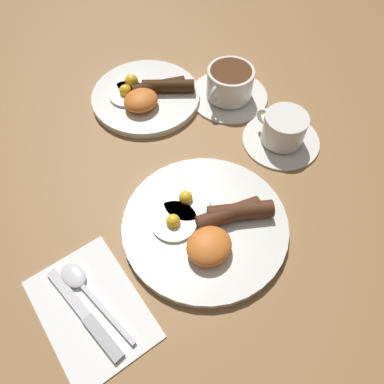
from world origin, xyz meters
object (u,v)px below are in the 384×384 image
(breakfast_plate_near, at_px, (207,225))
(teacup_far, at_px, (229,86))
(breakfast_plate_far, at_px, (146,95))
(teacup_near, at_px, (283,131))
(spoon, at_px, (80,283))
(knife, at_px, (87,318))

(breakfast_plate_near, height_order, teacup_far, teacup_far)
(breakfast_plate_far, relative_size, teacup_near, 1.52)
(teacup_far, distance_m, spoon, 0.50)
(breakfast_plate_near, height_order, knife, breakfast_plate_near)
(breakfast_plate_near, relative_size, teacup_far, 1.65)
(knife, xyz_separation_m, spoon, (0.02, 0.05, 0.00))
(teacup_near, bearing_deg, teacup_far, 90.23)
(breakfast_plate_near, xyz_separation_m, spoon, (-0.22, 0.04, -0.00))
(knife, bearing_deg, breakfast_plate_near, -93.57)
(breakfast_plate_far, bearing_deg, breakfast_plate_near, -105.52)
(teacup_far, relative_size, spoon, 1.00)
(breakfast_plate_near, bearing_deg, knife, -176.68)
(teacup_near, relative_size, knife, 0.86)
(breakfast_plate_near, xyz_separation_m, knife, (-0.23, -0.01, -0.01))
(knife, relative_size, spoon, 1.05)
(breakfast_plate_near, distance_m, teacup_far, 0.33)
(teacup_near, bearing_deg, knife, -170.22)
(teacup_far, distance_m, knife, 0.53)
(breakfast_plate_near, bearing_deg, teacup_far, 43.72)
(breakfast_plate_far, distance_m, spoon, 0.42)
(breakfast_plate_far, height_order, spoon, breakfast_plate_far)
(breakfast_plate_near, height_order, teacup_near, teacup_near)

